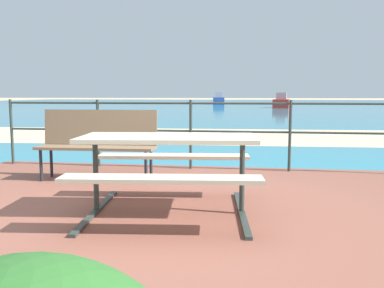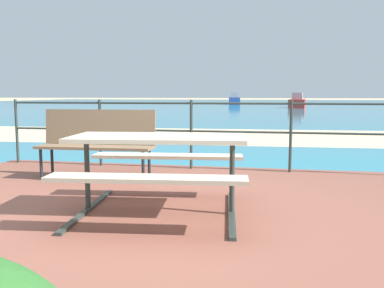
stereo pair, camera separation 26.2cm
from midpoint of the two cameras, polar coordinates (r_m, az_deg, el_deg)
The scene contains 9 objects.
ground_plane at distance 4.15m, azimuth -4.66°, elevation -9.89°, with size 240.00×240.00×0.00m, color tan.
patio_paving at distance 4.14m, azimuth -4.66°, elevation -9.49°, with size 6.40×5.20×0.06m, color brown.
sea_water at distance 43.85m, azimuth 9.69°, elevation 5.23°, with size 90.00×90.00×0.01m, color teal.
beach_strip at distance 11.88m, azimuth 5.77°, elevation 1.10°, with size 54.00×4.58×0.01m, color beige.
picnic_table at distance 3.94m, azimuth -2.74°, elevation -1.35°, with size 1.79×1.65×0.74m.
park_bench at distance 5.70m, azimuth -11.61°, elevation 0.80°, with size 1.57×0.47×0.93m.
railing_fence at distance 6.29m, azimuth 1.09°, elevation 2.61°, with size 5.94×0.04×1.05m.
boat_near at distance 37.62m, azimuth 14.49°, elevation 5.55°, with size 1.73×4.72×1.32m.
boat_mid at distance 48.75m, azimuth 5.98°, elevation 6.03°, with size 1.72×5.29×1.40m.
Camera 2 is at (1.22, -3.80, 1.20)m, focal length 38.78 mm.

